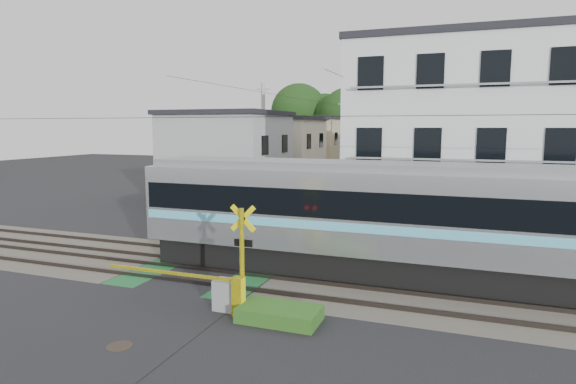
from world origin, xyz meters
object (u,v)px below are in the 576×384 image
at_px(pedestrian, 375,173).
at_px(manhole_cover, 120,346).
at_px(crossing_signal_far, 201,225).
at_px(apartment_block, 461,139).
at_px(crossing_signal_near, 228,287).

distance_m(pedestrian, manhole_cover, 36.56).
height_order(crossing_signal_far, manhole_cover, crossing_signal_far).
xyz_separation_m(crossing_signal_far, apartment_block, (11.09, 5.84, 3.94)).
distance_m(crossing_signal_near, pedestrian, 33.67).
bearing_deg(apartment_block, crossing_signal_far, -152.22).
bearing_deg(manhole_cover, crossing_signal_far, 110.12).
distance_m(crossing_signal_near, apartment_block, 14.95).
bearing_deg(crossing_signal_far, manhole_cover, -69.88).
height_order(crossing_signal_near, crossing_signal_far, same).
bearing_deg(apartment_block, manhole_cover, -114.55).
relative_size(apartment_block, pedestrian, 5.88).
bearing_deg(crossing_signal_near, manhole_cover, -116.00).
xyz_separation_m(crossing_signal_near, apartment_block, (5.91, 13.15, 3.94)).
height_order(crossing_signal_far, pedestrian, crossing_signal_far).
xyz_separation_m(pedestrian, manhole_cover, (0.31, -36.55, -0.86)).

